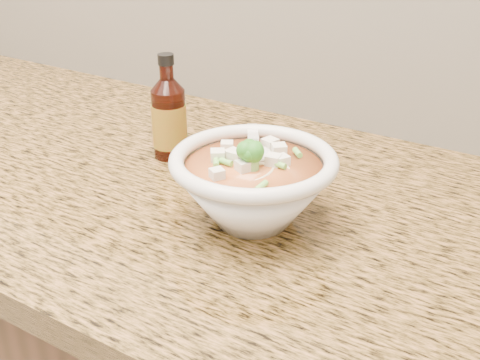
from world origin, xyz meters
The scene contains 3 objects.
counter_slab centered at (0.00, 1.68, 0.88)m, with size 4.00×0.68×0.04m, color #8F5F34.
soup_bowl centered at (0.30, 1.61, 0.95)m, with size 0.21×0.23×0.12m.
hot_sauce_bottle centered at (0.08, 1.72, 0.96)m, with size 0.06×0.06×0.17m.
Camera 1 is at (0.64, 1.03, 1.30)m, focal length 45.00 mm.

